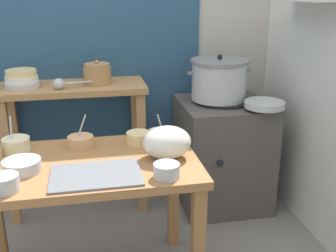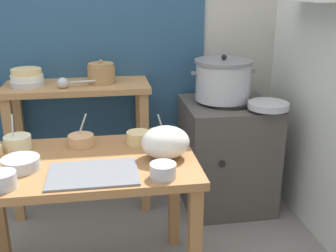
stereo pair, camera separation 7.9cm
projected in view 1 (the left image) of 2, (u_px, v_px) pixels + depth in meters
wall_back at (98, 19)px, 2.83m from camera, size 4.40×0.12×2.60m
prep_table at (85, 182)px, 1.98m from camera, size 1.10×0.66×0.72m
back_shelf_table at (75, 117)px, 2.75m from camera, size 0.96×0.40×0.90m
stove_block at (222, 153)px, 2.91m from camera, size 0.60×0.61×0.78m
steamer_pot at (219, 79)px, 2.75m from camera, size 0.44×0.39×0.31m
clay_pot at (97, 74)px, 2.68m from camera, size 0.18×0.18×0.16m
bowl_stack_enamel at (22, 79)px, 2.60m from camera, size 0.22×0.22×0.11m
ladle at (61, 84)px, 2.56m from camera, size 0.29×0.08×0.07m
serving_tray at (96, 175)px, 1.80m from camera, size 0.40×0.28×0.01m
plastic_bag at (167, 142)px, 1.97m from camera, size 0.24×0.20×0.16m
wide_pan at (265, 104)px, 2.60m from camera, size 0.26×0.26×0.04m
prep_bowl_0 at (139, 138)px, 2.15m from camera, size 0.13×0.13×0.07m
prep_bowl_1 at (159, 134)px, 2.24m from camera, size 0.12×0.12×0.15m
prep_bowl_2 at (81, 141)px, 2.12m from camera, size 0.13×0.13×0.17m
prep_bowl_3 at (22, 165)px, 1.83m from camera, size 0.17×0.17×0.06m
prep_bowl_4 at (16, 144)px, 2.06m from camera, size 0.14×0.14×0.18m
prep_bowl_6 at (167, 170)px, 1.78m from camera, size 0.12×0.12×0.06m
prep_bowl_7 at (4, 183)px, 1.66m from camera, size 0.12×0.12×0.07m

